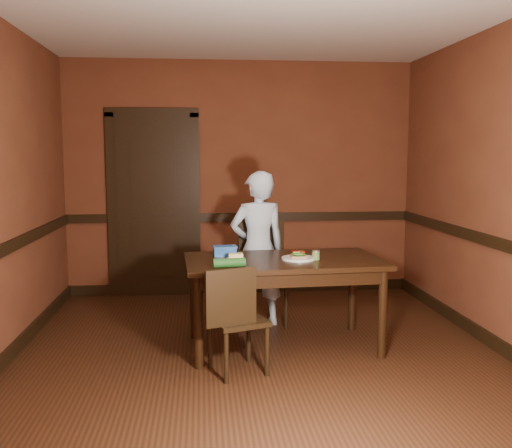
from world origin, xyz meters
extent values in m
cube|color=black|center=(0.00, 0.00, 0.00)|extent=(4.00, 4.50, 0.01)
cube|color=silver|center=(0.00, 0.00, 2.70)|extent=(4.00, 4.50, 0.01)
cube|color=brown|center=(0.00, 2.25, 1.35)|extent=(4.00, 0.02, 2.70)
cube|color=brown|center=(0.00, -2.25, 1.35)|extent=(4.00, 0.02, 2.70)
cube|color=brown|center=(2.00, 0.00, 1.35)|extent=(0.02, 4.50, 2.70)
cube|color=black|center=(0.00, 2.23, 0.90)|extent=(4.00, 0.03, 0.10)
cube|color=black|center=(1.99, 0.00, 0.90)|extent=(0.03, 4.50, 0.10)
cube|color=black|center=(0.00, 2.23, 0.06)|extent=(4.00, 0.03, 0.12)
cube|color=black|center=(-1.99, 0.00, 0.06)|extent=(0.03, 4.50, 0.12)
cube|color=black|center=(1.99, 0.00, 0.06)|extent=(0.03, 4.50, 0.12)
cube|color=black|center=(-1.00, 2.21, 1.02)|extent=(0.85, 0.04, 2.05)
cube|color=black|center=(-1.48, 2.23, 1.02)|extent=(0.10, 0.06, 2.15)
cube|color=black|center=(-0.52, 2.23, 1.02)|extent=(0.10, 0.06, 2.15)
cube|color=black|center=(-1.00, 2.23, 2.10)|extent=(1.05, 0.06, 0.10)
cube|color=black|center=(0.22, 0.27, 0.38)|extent=(1.68, 1.01, 0.76)
imported|color=silver|center=(0.07, 0.93, 0.74)|extent=(0.60, 0.46, 1.48)
cylinder|color=white|center=(0.34, 0.22, 0.77)|extent=(0.28, 0.28, 0.01)
cube|color=#9C7E4B|center=(0.34, 0.22, 0.79)|extent=(0.13, 0.12, 0.02)
ellipsoid|color=#3C8329|center=(0.34, 0.22, 0.81)|extent=(0.12, 0.11, 0.03)
cylinder|color=#B40E04|center=(0.31, 0.24, 0.83)|extent=(0.05, 0.05, 0.01)
cylinder|color=#B40E04|center=(0.37, 0.21, 0.83)|extent=(0.05, 0.05, 0.01)
cylinder|color=#7DB15D|center=(0.31, 0.20, 0.83)|extent=(0.03, 0.03, 0.01)
cylinder|color=#7DB15D|center=(0.37, 0.25, 0.83)|extent=(0.03, 0.03, 0.01)
cylinder|color=#7DB15D|center=(0.34, 0.22, 0.83)|extent=(0.03, 0.03, 0.01)
cylinder|color=#5E863D|center=(0.48, 0.20, 0.80)|extent=(0.06, 0.06, 0.07)
cylinder|color=#B3B2AE|center=(0.48, 0.20, 0.84)|extent=(0.07, 0.07, 0.01)
cylinder|color=white|center=(-0.18, 0.29, 0.77)|extent=(0.16, 0.16, 0.01)
cube|color=#F1E880|center=(-0.18, 0.29, 0.79)|extent=(0.12, 0.08, 0.04)
cube|color=blue|center=(-0.26, 0.46, 0.80)|extent=(0.20, 0.14, 0.07)
cube|color=blue|center=(-0.26, 0.46, 0.84)|extent=(0.21, 0.15, 0.01)
cylinder|color=#1D521B|center=(-0.25, -0.05, 0.80)|extent=(0.26, 0.10, 0.07)
camera|label=1|loc=(-0.46, -4.39, 1.63)|focal=40.00mm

